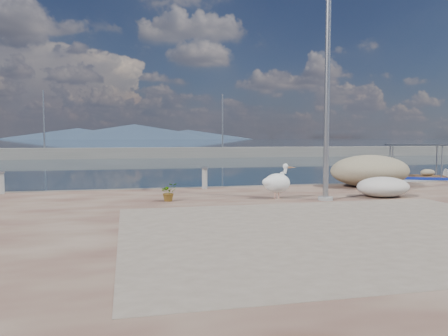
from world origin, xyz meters
TOP-DOWN VIEW (x-y plane):
  - ground at (0.00, 0.00)m, footprint 1400.00×1400.00m
  - quay at (0.00, -6.00)m, footprint 44.00×22.00m
  - quay_patch at (1.00, -3.00)m, footprint 9.00×7.00m
  - breakwater at (-0.00, 40.00)m, footprint 120.00×2.20m
  - mountains at (4.39, 650.00)m, footprint 370.00×280.00m
  - boat_right at (10.46, 7.81)m, footprint 5.13×3.78m
  - pelican at (1.14, 1.50)m, footprint 1.12×0.63m
  - lamp_post at (2.45, 0.95)m, footprint 0.44×0.96m
  - bollard_near at (-0.54, 4.60)m, footprint 0.26×0.26m
  - bollard_far at (-7.36, 4.60)m, footprint 0.25×0.25m
  - potted_plant at (-2.12, 1.73)m, footprint 0.56×0.51m
  - net_pile_c at (5.66, 3.83)m, footprint 3.07×2.19m
  - net_pile_d at (4.51, 1.17)m, footprint 1.69×1.27m

SIDE VIEW (x-z plane):
  - ground at x=0.00m, z-range 0.00..0.00m
  - boat_right at x=10.46m, z-range -1.01..1.38m
  - quay at x=0.00m, z-range 0.00..0.50m
  - quay_patch at x=1.00m, z-range 0.50..0.51m
  - breakwater at x=0.00m, z-range -3.15..4.35m
  - potted_plant at x=-2.12m, z-range 0.50..1.04m
  - net_pile_d at x=4.51m, z-range 0.50..1.13m
  - bollard_far at x=-7.36m, z-range 0.53..1.28m
  - bollard_near at x=-0.54m, z-range 0.53..1.31m
  - pelican at x=1.14m, z-range 0.47..1.54m
  - net_pile_c at x=5.66m, z-range 0.50..1.71m
  - lamp_post at x=2.45m, z-range 0.30..7.30m
  - mountains at x=4.39m, z-range -1.49..20.51m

